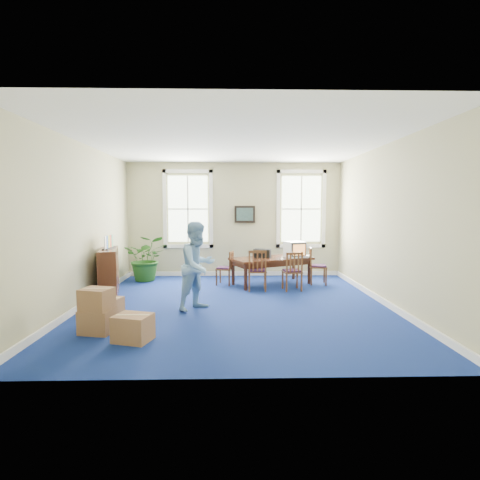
{
  "coord_description": "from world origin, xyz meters",
  "views": [
    {
      "loc": [
        -0.1,
        -7.35,
        1.95
      ],
      "look_at": [
        0.1,
        0.6,
        1.25
      ],
      "focal_mm": 28.0,
      "sensor_mm": 36.0,
      "label": 1
    }
  ],
  "objects_px": {
    "conference_table": "(271,271)",
    "cardboard_boxes": "(111,308)",
    "potted_plant": "(147,258)",
    "credenza": "(109,274)",
    "chair_near_left": "(257,270)",
    "crt_tv": "(295,249)",
    "man": "(198,266)"
  },
  "relations": [
    {
      "from": "conference_table",
      "to": "cardboard_boxes",
      "type": "height_order",
      "value": "cardboard_boxes"
    },
    {
      "from": "conference_table",
      "to": "potted_plant",
      "type": "relative_size",
      "value": 1.66
    },
    {
      "from": "credenza",
      "to": "chair_near_left",
      "type": "bearing_deg",
      "value": -4.97
    },
    {
      "from": "credenza",
      "to": "potted_plant",
      "type": "bearing_deg",
      "value": 62.28
    },
    {
      "from": "crt_tv",
      "to": "potted_plant",
      "type": "distance_m",
      "value": 3.9
    },
    {
      "from": "potted_plant",
      "to": "conference_table",
      "type": "bearing_deg",
      "value": -9.76
    },
    {
      "from": "crt_tv",
      "to": "credenza",
      "type": "relative_size",
      "value": 0.37
    },
    {
      "from": "man",
      "to": "credenza",
      "type": "bearing_deg",
      "value": 103.68
    },
    {
      "from": "cardboard_boxes",
      "to": "crt_tv",
      "type": "bearing_deg",
      "value": 45.39
    },
    {
      "from": "credenza",
      "to": "potted_plant",
      "type": "relative_size",
      "value": 1.07
    },
    {
      "from": "credenza",
      "to": "cardboard_boxes",
      "type": "bearing_deg",
      "value": -86.05
    },
    {
      "from": "conference_table",
      "to": "potted_plant",
      "type": "distance_m",
      "value": 3.32
    },
    {
      "from": "conference_table",
      "to": "man",
      "type": "relative_size",
      "value": 1.19
    },
    {
      "from": "man",
      "to": "conference_table",
      "type": "bearing_deg",
      "value": 5.18
    },
    {
      "from": "chair_near_left",
      "to": "potted_plant",
      "type": "relative_size",
      "value": 0.8
    },
    {
      "from": "man",
      "to": "potted_plant",
      "type": "xyz_separation_m",
      "value": [
        -1.61,
        2.85,
        -0.24
      ]
    },
    {
      "from": "credenza",
      "to": "conference_table",
      "type": "bearing_deg",
      "value": 4.0
    },
    {
      "from": "conference_table",
      "to": "potted_plant",
      "type": "xyz_separation_m",
      "value": [
        -3.26,
        0.56,
        0.26
      ]
    },
    {
      "from": "conference_table",
      "to": "crt_tv",
      "type": "distance_m",
      "value": 0.8
    },
    {
      "from": "credenza",
      "to": "cardboard_boxes",
      "type": "relative_size",
      "value": 1.0
    },
    {
      "from": "credenza",
      "to": "cardboard_boxes",
      "type": "xyz_separation_m",
      "value": [
        0.76,
        -2.28,
        -0.14
      ]
    },
    {
      "from": "conference_table",
      "to": "chair_near_left",
      "type": "xyz_separation_m",
      "value": [
        -0.41,
        -0.68,
        0.14
      ]
    },
    {
      "from": "potted_plant",
      "to": "crt_tv",
      "type": "bearing_deg",
      "value": -7.62
    },
    {
      "from": "chair_near_left",
      "to": "man",
      "type": "distance_m",
      "value": 2.06
    },
    {
      "from": "cardboard_boxes",
      "to": "conference_table",
      "type": "bearing_deg",
      "value": 50.29
    },
    {
      "from": "man",
      "to": "cardboard_boxes",
      "type": "bearing_deg",
      "value": 175.2
    },
    {
      "from": "conference_table",
      "to": "potted_plant",
      "type": "height_order",
      "value": "potted_plant"
    },
    {
      "from": "crt_tv",
      "to": "potted_plant",
      "type": "relative_size",
      "value": 0.4
    },
    {
      "from": "chair_near_left",
      "to": "crt_tv",
      "type": "bearing_deg",
      "value": -141.58
    },
    {
      "from": "conference_table",
      "to": "credenza",
      "type": "bearing_deg",
      "value": 174.74
    },
    {
      "from": "conference_table",
      "to": "crt_tv",
      "type": "relative_size",
      "value": 4.16
    },
    {
      "from": "conference_table",
      "to": "cardboard_boxes",
      "type": "distance_m",
      "value": 4.57
    }
  ]
}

